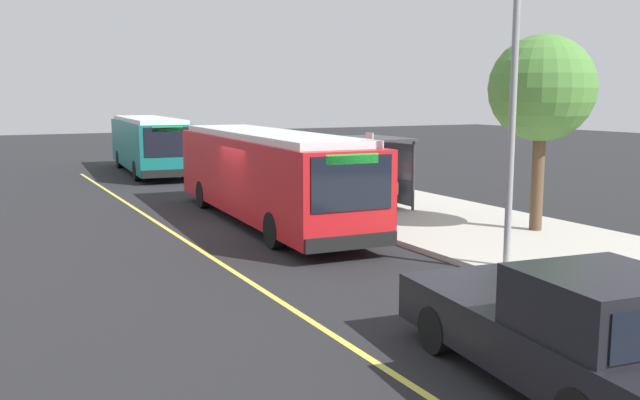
% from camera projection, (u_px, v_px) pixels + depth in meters
% --- Properties ---
extents(ground_plane, '(120.00, 120.00, 0.00)m').
position_uv_depth(ground_plane, '(243.00, 227.00, 21.53)').
color(ground_plane, '#232326').
extents(sidewalk_curb, '(44.00, 6.40, 0.15)m').
position_uv_depth(sidewalk_curb, '(402.00, 210.00, 24.26)').
color(sidewalk_curb, '#B7B2A8').
rests_on(sidewalk_curb, ground_plane).
extents(lane_stripe_center, '(36.00, 0.14, 0.01)m').
position_uv_depth(lane_stripe_center, '(174.00, 233.00, 20.53)').
color(lane_stripe_center, '#E0D64C').
rests_on(lane_stripe_center, ground_plane).
extents(transit_bus_main, '(12.45, 3.25, 2.95)m').
position_uv_depth(transit_bus_main, '(266.00, 173.00, 22.11)').
color(transit_bus_main, red).
rests_on(transit_bus_main, ground_plane).
extents(transit_bus_second, '(11.16, 3.39, 2.95)m').
position_uv_depth(transit_bus_second, '(149.00, 143.00, 36.53)').
color(transit_bus_second, '#146B66').
rests_on(transit_bus_second, ground_plane).
extents(pickup_truck, '(5.59, 2.60, 1.85)m').
position_uv_depth(pickup_truck, '(563.00, 331.00, 9.43)').
color(pickup_truck, black).
rests_on(pickup_truck, ground_plane).
extents(bus_shelter, '(2.90, 1.60, 2.48)m').
position_uv_depth(bus_shelter, '(379.00, 157.00, 24.62)').
color(bus_shelter, '#333338').
rests_on(bus_shelter, sidewalk_curb).
extents(waiting_bench, '(1.60, 0.48, 0.95)m').
position_uv_depth(waiting_bench, '(381.00, 193.00, 24.51)').
color(waiting_bench, brown).
rests_on(waiting_bench, sidewalk_curb).
extents(route_sign_post, '(0.44, 0.08, 2.80)m').
position_uv_depth(route_sign_post, '(369.00, 163.00, 21.72)').
color(route_sign_post, '#333338').
rests_on(route_sign_post, sidewalk_curb).
extents(pedestrian_commuter, '(0.24, 0.40, 1.69)m').
position_uv_depth(pedestrian_commuter, '(326.00, 174.00, 26.28)').
color(pedestrian_commuter, '#282D47').
rests_on(pedestrian_commuter, sidewalk_curb).
extents(street_tree_near_shelter, '(3.05, 3.05, 5.67)m').
position_uv_depth(street_tree_near_shelter, '(542.00, 89.00, 19.67)').
color(street_tree_near_shelter, brown).
rests_on(street_tree_near_shelter, sidewalk_curb).
extents(utility_pole, '(0.16, 0.16, 6.40)m').
position_uv_depth(utility_pole, '(512.00, 128.00, 15.51)').
color(utility_pole, gray).
rests_on(utility_pole, sidewalk_curb).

